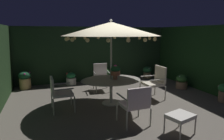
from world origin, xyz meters
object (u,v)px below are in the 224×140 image
object	(u,v)px
centerpiece_planter	(115,71)
potted_plant_left_far	(104,75)
patio_chair_east	(101,75)
potted_plant_right_near	(147,72)
potted_plant_right_far	(71,79)
patio_umbrella	(111,29)
potted_plant_back_left	(182,81)
ottoman_footrest	(180,117)
potted_plant_back_center	(224,92)
patio_chair_northeast	(156,80)
patio_chair_southeast	(59,91)
potted_plant_front_corner	(25,80)
patio_dining_table	(111,83)
patio_chair_north	(135,102)

from	to	relation	value
centerpiece_planter	potted_plant_left_far	xyz separation A→B (m)	(0.45, 2.63, -0.70)
patio_chair_east	potted_plant_right_near	distance (m)	2.87
centerpiece_planter	potted_plant_right_far	bearing A→B (deg)	110.16
patio_umbrella	potted_plant_back_left	size ratio (longest dim) A/B	5.22
ottoman_footrest	potted_plant_back_center	bearing A→B (deg)	24.70
potted_plant_right_near	patio_chair_northeast	bearing A→B (deg)	-114.12
patio_umbrella	patio_chair_southeast	bearing A→B (deg)	-178.34
potted_plant_left_far	potted_plant_right_near	world-z (taller)	potted_plant_left_far
ottoman_footrest	potted_plant_front_corner	xyz separation A→B (m)	(-3.39, 4.80, -0.02)
patio_umbrella	ottoman_footrest	xyz separation A→B (m)	(0.79, -2.21, -1.85)
patio_chair_northeast	ottoman_footrest	world-z (taller)	patio_chair_northeast
patio_dining_table	ottoman_footrest	distance (m)	2.36
patio_chair_northeast	potted_plant_right_far	distance (m)	3.58
patio_chair_east	patio_chair_southeast	bearing A→B (deg)	-136.53
potted_plant_front_corner	potted_plant_right_near	size ratio (longest dim) A/B	1.28
patio_chair_east	potted_plant_left_far	xyz separation A→B (m)	(0.44, 1.08, -0.25)
centerpiece_planter	potted_plant_front_corner	world-z (taller)	centerpiece_planter
patio_umbrella	potted_plant_right_far	size ratio (longest dim) A/B	5.40
centerpiece_planter	patio_chair_north	bearing A→B (deg)	-92.36
patio_chair_north	potted_plant_right_far	size ratio (longest dim) A/B	1.83
potted_plant_right_near	potted_plant_right_far	distance (m)	3.60
potted_plant_right_near	potted_plant_left_far	bearing A→B (deg)	-178.06
patio_chair_northeast	potted_plant_front_corner	size ratio (longest dim) A/B	1.53
potted_plant_right_far	ottoman_footrest	bearing A→B (deg)	-71.38
patio_umbrella	centerpiece_planter	size ratio (longest dim) A/B	6.40
patio_chair_east	ottoman_footrest	distance (m)	3.81
ottoman_footrest	potted_plant_back_left	bearing A→B (deg)	50.96
centerpiece_planter	potted_plant_left_far	size ratio (longest dim) A/B	0.71
patio_chair_southeast	potted_plant_right_far	distance (m)	2.79
patio_umbrella	potted_plant_front_corner	distance (m)	4.12
patio_chair_east	patio_chair_southeast	distance (m)	2.29
potted_plant_left_far	potted_plant_back_left	size ratio (longest dim) A/B	1.15
ottoman_footrest	potted_plant_right_far	size ratio (longest dim) A/B	1.23
patio_dining_table	potted_plant_back_center	distance (m)	3.55
patio_dining_table	potted_plant_back_left	world-z (taller)	patio_dining_table
patio_chair_east	potted_plant_back_center	distance (m)	4.14
patio_chair_southeast	ottoman_footrest	world-z (taller)	patio_chair_southeast
patio_chair_north	potted_plant_back_left	world-z (taller)	patio_chair_north
patio_dining_table	centerpiece_planter	bearing A→B (deg)	-7.47
patio_umbrella	potted_plant_left_far	world-z (taller)	patio_umbrella
patio_umbrella	potted_plant_back_left	xyz separation A→B (m)	(3.13, 0.68, -1.96)
patio_umbrella	patio_chair_north	xyz separation A→B (m)	(0.07, -1.53, -1.67)
patio_chair_north	patio_chair_southeast	xyz separation A→B (m)	(-1.60, 1.49, 0.01)
patio_chair_east	centerpiece_planter	bearing A→B (deg)	-90.17
centerpiece_planter	patio_chair_northeast	size ratio (longest dim) A/B	0.41
centerpiece_planter	potted_plant_back_left	distance (m)	3.17
centerpiece_planter	patio_chair_east	distance (m)	1.61
patio_chair_southeast	potted_plant_left_far	distance (m)	3.40
patio_chair_northeast	potted_plant_front_corner	xyz separation A→B (m)	(-4.15, 2.58, -0.24)
patio_chair_north	patio_chair_east	world-z (taller)	patio_chair_east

